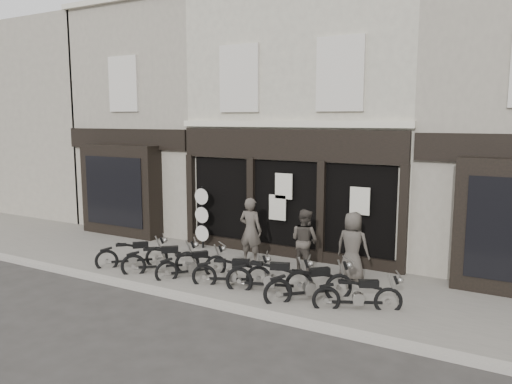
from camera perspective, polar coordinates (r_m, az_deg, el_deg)
The scene contains 17 objects.
ground_plane at distance 12.71m, azimuth -2.66°, elevation -10.92°, with size 90.00×90.00×0.00m, color #2D2B28.
pavement at distance 13.42m, azimuth -0.58°, elevation -9.59°, with size 30.00×4.20×0.12m, color #67635B.
kerb at distance 11.72m, azimuth -6.02°, elevation -12.32°, with size 30.00×0.25×0.13m, color gray.
central_building at distance 17.32m, azimuth 7.96°, elevation 7.89°, with size 7.30×6.22×8.34m.
neighbour_left at distance 20.51m, azimuth -8.96°, elevation 7.82°, with size 5.60×6.73×8.34m.
filler_left at distance 26.44m, azimuth -22.87°, elevation 7.50°, with size 11.00×6.00×8.20m, color gray.
motorcycle_0 at distance 14.45m, azimuth -13.89°, elevation -7.21°, with size 1.59×1.55×0.96m.
motorcycle_1 at distance 13.70m, azimuth -10.74°, elevation -7.89°, with size 1.71×1.54×1.00m.
motorcycle_2 at distance 13.25m, azimuth -7.28°, elevation -8.50°, with size 1.35×1.65×0.92m.
motorcycle_3 at distance 12.49m, azimuth -2.72°, elevation -9.45°, with size 1.85×1.07×0.95m.
motorcycle_4 at distance 12.02m, azimuth 1.62°, elevation -10.02°, with size 2.05×0.96×1.02m.
motorcycle_5 at distance 11.58m, azimuth 6.17°, elevation -10.80°, with size 1.70×1.65×1.02m.
motorcycle_6 at distance 11.21m, azimuth 11.62°, elevation -11.76°, with size 1.80×1.10×0.93m.
man_left at distance 14.16m, azimuth -0.63°, elevation -4.42°, with size 0.69×0.45×1.89m, color #46403A.
man_centre at distance 13.47m, azimuth 5.57°, elevation -5.53°, with size 0.83×0.64×1.70m, color #3E3832.
man_right at distance 12.93m, azimuth 10.98°, elevation -6.10°, with size 0.86×0.56×1.76m, color #423D37.
advert_sign_post at distance 15.90m, azimuth -6.16°, elevation -3.20°, with size 0.51×0.33×2.10m.
Camera 1 is at (6.46, -10.12, 4.19)m, focal length 35.00 mm.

